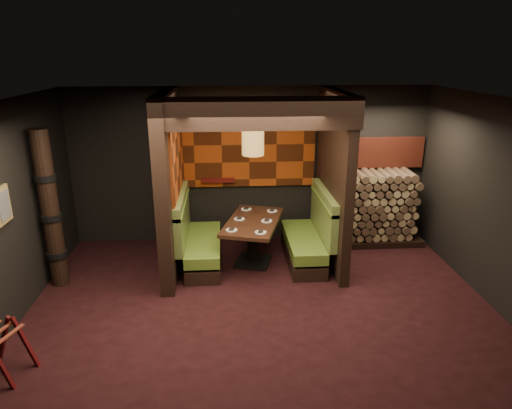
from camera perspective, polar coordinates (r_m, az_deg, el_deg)
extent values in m
cube|color=black|center=(6.43, 0.84, -13.62)|extent=(6.50, 5.50, 0.02)
cube|color=black|center=(5.47, 0.98, 12.73)|extent=(6.50, 5.50, 0.02)
cube|color=black|center=(8.43, -0.70, 4.95)|extent=(6.50, 0.02, 2.85)
cube|color=black|center=(3.36, 5.14, -17.98)|extent=(6.50, 0.02, 2.85)
cube|color=black|center=(6.88, 29.10, -0.68)|extent=(0.02, 5.50, 2.85)
cube|color=black|center=(7.40, -10.70, 2.65)|extent=(0.20, 2.20, 2.85)
cube|color=black|center=(7.60, 9.62, 3.15)|extent=(0.15, 2.10, 2.85)
cube|color=black|center=(6.18, 0.16, 11.28)|extent=(2.85, 0.18, 0.44)
cube|color=#9E3A0F|center=(8.29, -0.87, 7.51)|extent=(2.40, 0.06, 1.55)
cube|color=#9E3A0F|center=(7.45, -9.83, 6.19)|extent=(0.04, 1.85, 1.45)
cube|color=#55100E|center=(8.37, -4.76, 3.05)|extent=(0.60, 0.12, 0.07)
cube|color=black|center=(7.81, -6.49, -6.56)|extent=(0.55, 1.60, 0.22)
cube|color=#5A7B26|center=(7.71, -6.56, -4.88)|extent=(0.55, 1.60, 0.18)
cube|color=#546E2E|center=(7.59, -9.19, -2.22)|extent=(0.12, 1.60, 0.78)
cube|color=#5A7B26|center=(7.47, -9.33, 0.29)|extent=(0.15, 1.60, 0.06)
cube|color=black|center=(7.91, 5.82, -6.20)|extent=(0.55, 1.60, 0.22)
cube|color=#5A7B26|center=(7.81, 5.88, -4.54)|extent=(0.55, 1.60, 0.18)
cube|color=#546E2E|center=(7.73, 8.43, -1.79)|extent=(0.12, 1.60, 0.78)
cube|color=#5A7B26|center=(7.62, 8.55, 0.68)|extent=(0.15, 1.60, 0.06)
cube|color=black|center=(7.81, -0.37, -7.11)|extent=(0.68, 0.68, 0.06)
cylinder|color=black|center=(7.67, -0.38, -4.90)|extent=(0.20, 0.20, 0.72)
cube|color=#3A2212|center=(7.52, -0.38, -2.19)|extent=(1.17, 1.63, 0.06)
cylinder|color=white|center=(7.10, -3.08, -3.20)|extent=(0.18, 0.18, 0.01)
cube|color=black|center=(7.10, -3.08, -3.08)|extent=(0.10, 0.13, 0.02)
cylinder|color=white|center=(7.01, 0.58, -3.49)|extent=(0.18, 0.18, 0.01)
cube|color=black|center=(7.00, 0.58, -3.37)|extent=(0.10, 0.13, 0.02)
cylinder|color=white|center=(7.56, -2.09, -1.81)|extent=(0.18, 0.18, 0.01)
cube|color=black|center=(7.55, -2.10, -1.69)|extent=(0.10, 0.13, 0.02)
cylinder|color=white|center=(7.47, 1.35, -2.06)|extent=(0.18, 0.18, 0.01)
cube|color=black|center=(7.46, 1.35, -1.95)|extent=(0.10, 0.13, 0.02)
cylinder|color=white|center=(8.02, -1.23, -0.57)|extent=(0.18, 0.18, 0.01)
cube|color=black|center=(8.01, -1.23, -0.47)|extent=(0.10, 0.13, 0.02)
cylinder|color=white|center=(7.93, 2.02, -0.80)|extent=(0.18, 0.18, 0.01)
cube|color=black|center=(7.93, 2.02, -0.69)|extent=(0.10, 0.13, 0.02)
cylinder|color=olive|center=(7.10, -0.38, 7.98)|extent=(0.34, 0.34, 0.45)
sphere|color=#FFC672|center=(7.10, -0.38, 7.98)|extent=(0.18, 0.18, 0.18)
cylinder|color=black|center=(7.03, -0.39, 11.86)|extent=(0.02, 0.02, 0.52)
cube|color=#9C7E45|center=(6.42, -29.15, -0.10)|extent=(0.04, 0.36, 0.46)
cube|color=#3F3F3F|center=(6.41, -28.95, -0.09)|extent=(0.01, 0.27, 0.36)
cube|color=#42090A|center=(5.77, -29.32, -17.02)|extent=(0.29, 0.13, 0.65)
cube|color=#42090A|center=(6.18, -29.00, -14.50)|extent=(0.29, 0.13, 0.65)
cube|color=#42090A|center=(5.99, -26.80, -15.22)|extent=(0.29, 0.13, 0.65)
cube|color=maroon|center=(5.75, -28.41, -14.10)|extent=(0.17, 0.39, 0.01)
cylinder|color=black|center=(7.35, -24.33, -0.67)|extent=(0.26, 0.26, 2.40)
cylinder|color=black|center=(7.59, -23.63, -5.66)|extent=(0.31, 0.31, 0.09)
cylinder|color=black|center=(7.38, -24.23, -1.40)|extent=(0.31, 0.31, 0.09)
cylinder|color=black|center=(7.22, -24.85, 3.08)|extent=(0.31, 0.31, 0.09)
cube|color=black|center=(8.90, 14.38, -4.16)|extent=(1.73, 0.70, 0.12)
cube|color=brown|center=(8.67, 14.74, 0.00)|extent=(1.73, 0.70, 1.24)
cube|color=maroon|center=(8.74, 14.55, 6.30)|extent=(1.83, 0.10, 0.56)
cube|color=black|center=(7.87, 9.83, 3.66)|extent=(0.08, 0.08, 2.85)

